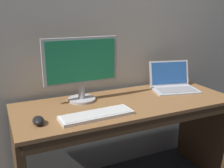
{
  "coord_description": "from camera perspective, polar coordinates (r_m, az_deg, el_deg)",
  "views": [
    {
      "loc": [
        -0.8,
        -1.51,
        1.33
      ],
      "look_at": [
        -0.11,
        0.0,
        0.85
      ],
      "focal_mm": 42.12,
      "sensor_mm": 36.0,
      "label": 1
    }
  ],
  "objects": [
    {
      "name": "external_monitor",
      "position": [
        1.77,
        -6.68,
        3.7
      ],
      "size": [
        0.51,
        0.19,
        0.44
      ],
      "color": "#B7B7BC",
      "rests_on": "desk"
    },
    {
      "name": "computer_mouse",
      "position": [
        1.52,
        -15.71,
        -7.64
      ],
      "size": [
        0.07,
        0.1,
        0.04
      ],
      "primitive_type": "ellipsoid",
      "rotation": [
        0.0,
        0.0,
        -0.05
      ],
      "color": "black",
      "rests_on": "desk"
    },
    {
      "name": "laptop_silver",
      "position": [
        2.14,
        13.14,
        -0.01
      ],
      "size": [
        0.39,
        0.35,
        0.21
      ],
      "color": "silver",
      "rests_on": "desk"
    },
    {
      "name": "wired_keyboard",
      "position": [
        1.57,
        -3.36,
        -6.74
      ],
      "size": [
        0.45,
        0.16,
        0.02
      ],
      "color": "white",
      "rests_on": "desk"
    },
    {
      "name": "desk",
      "position": [
        1.9,
        3.14,
        -10.5
      ],
      "size": [
        1.51,
        0.59,
        0.71
      ],
      "color": "olive",
      "rests_on": "ground"
    }
  ]
}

